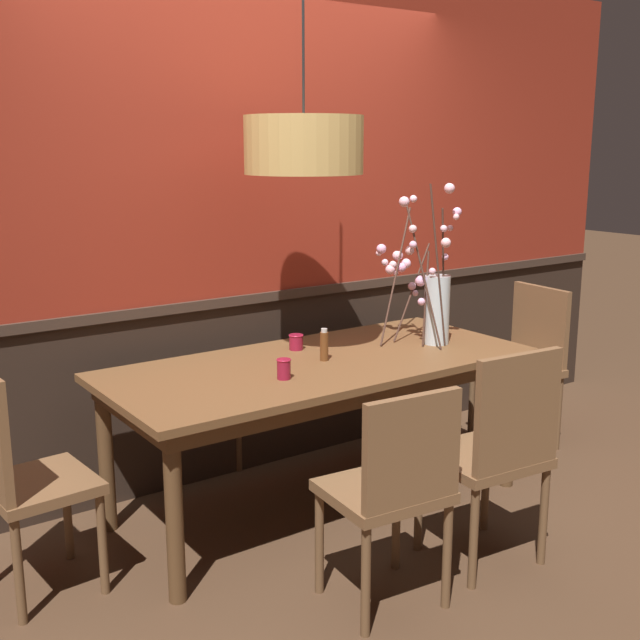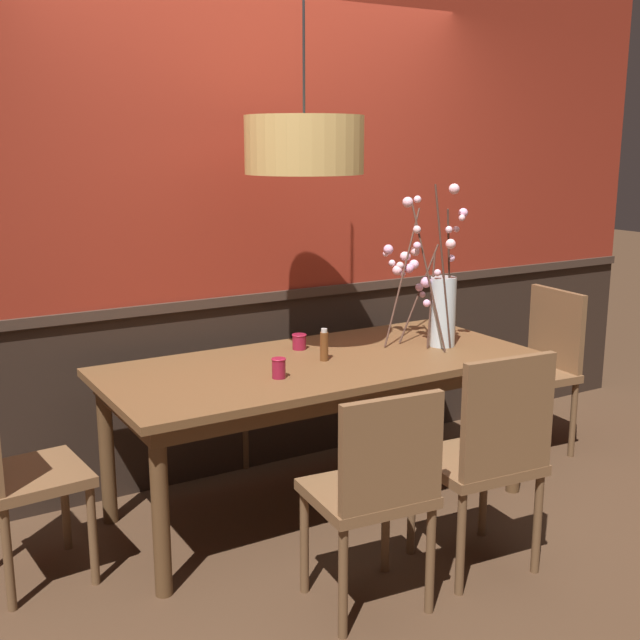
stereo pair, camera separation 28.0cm
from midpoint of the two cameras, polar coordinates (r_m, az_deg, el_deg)
The scene contains 13 objects.
ground_plane at distance 4.06m, azimuth -2.02°, elevation -13.17°, with size 24.00×24.00×0.00m, color #4C3321.
back_wall at distance 4.26m, azimuth -7.13°, elevation 6.83°, with size 5.57×0.14×2.71m.
dining_table at distance 3.82m, azimuth -2.10°, elevation -4.07°, with size 2.07×0.91×0.75m.
chair_far_side_left at distance 4.47m, azimuth -11.10°, elevation -3.84°, with size 0.43×0.42×0.92m.
chair_near_side_right at distance 3.38m, azimuth 10.19°, elevation -8.94°, with size 0.48×0.46×0.96m.
chair_head_east_end at distance 4.81m, azimuth 12.96°, elevation -2.57°, with size 0.42×0.48×0.94m.
chair_near_side_left at distance 3.04m, azimuth 2.64°, elevation -11.77°, with size 0.47×0.43×0.89m.
chair_head_west_end at distance 3.37m, azimuth -23.02°, elevation -9.98°, with size 0.42×0.44×0.95m.
vase_with_blossoms at distance 4.10m, azimuth 6.03°, elevation 1.58°, with size 0.39×0.43×0.83m.
candle_holder_nearer_center at distance 3.50m, azimuth -4.91°, elevation -3.53°, with size 0.07×0.07×0.09m.
candle_holder_nearer_edge at distance 3.99m, azimuth -3.74°, elevation -1.60°, with size 0.07×0.07×0.08m.
condiment_bottle at distance 3.78m, azimuth -1.82°, elevation -1.85°, with size 0.04×0.04×0.16m.
pendant_lamp at distance 3.69m, azimuth -3.40°, elevation 12.41°, with size 0.54×0.54×1.08m.
Camera 1 is at (-2.11, -2.99, 1.76)m, focal length 44.62 mm.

